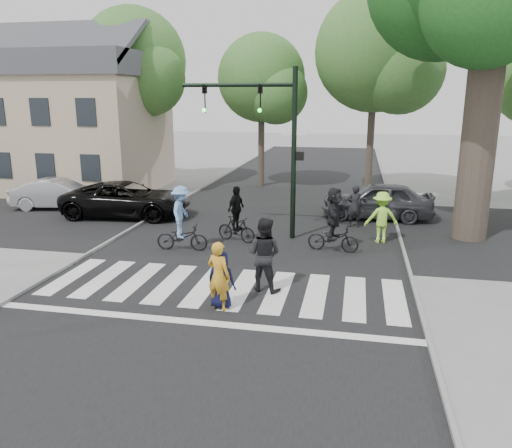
{
  "coord_description": "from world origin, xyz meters",
  "views": [
    {
      "loc": [
        3.39,
        -11.21,
        5.02
      ],
      "look_at": [
        0.5,
        3.0,
        1.3
      ],
      "focal_mm": 35.0,
      "sensor_mm": 36.0,
      "label": 1
    }
  ],
  "objects": [
    {
      "name": "ground",
      "position": [
        0.0,
        0.0,
        0.0
      ],
      "size": [
        120.0,
        120.0,
        0.0
      ],
      "primitive_type": "plane",
      "color": "gray",
      "rests_on": "ground"
    },
    {
      "name": "road_stem",
      "position": [
        0.0,
        5.0,
        0.01
      ],
      "size": [
        10.0,
        70.0,
        0.01
      ],
      "primitive_type": "cube",
      "color": "black",
      "rests_on": "ground"
    },
    {
      "name": "road_cross",
      "position": [
        0.0,
        8.0,
        0.01
      ],
      "size": [
        70.0,
        10.0,
        0.01
      ],
      "primitive_type": "cube",
      "color": "black",
      "rests_on": "ground"
    },
    {
      "name": "curb_left",
      "position": [
        -5.05,
        5.0,
        0.05
      ],
      "size": [
        0.1,
        70.0,
        0.1
      ],
      "primitive_type": "cube",
      "color": "gray",
      "rests_on": "ground"
    },
    {
      "name": "curb_right",
      "position": [
        5.05,
        5.0,
        0.05
      ],
      "size": [
        0.1,
        70.0,
        0.1
      ],
      "primitive_type": "cube",
      "color": "gray",
      "rests_on": "ground"
    },
    {
      "name": "crosswalk",
      "position": [
        0.0,
        0.66,
        0.01
      ],
      "size": [
        10.0,
        3.85,
        0.01
      ],
      "color": "silver",
      "rests_on": "ground"
    },
    {
      "name": "traffic_signal",
      "position": [
        0.35,
        6.2,
        3.9
      ],
      "size": [
        4.45,
        0.29,
        6.0
      ],
      "color": "black",
      "rests_on": "ground"
    },
    {
      "name": "bg_tree_0",
      "position": [
        -13.74,
        16.0,
        6.14
      ],
      "size": [
        5.46,
        5.2,
        8.97
      ],
      "color": "brown",
      "rests_on": "ground"
    },
    {
      "name": "bg_tree_1",
      "position": [
        -8.7,
        15.48,
        6.65
      ],
      "size": [
        6.09,
        5.8,
        9.8
      ],
      "color": "brown",
      "rests_on": "ground"
    },
    {
      "name": "bg_tree_2",
      "position": [
        -1.76,
        16.62,
        5.78
      ],
      "size": [
        5.04,
        4.8,
        8.4
      ],
      "color": "brown",
      "rests_on": "ground"
    },
    {
      "name": "bg_tree_3",
      "position": [
        4.31,
        15.27,
        6.94
      ],
      "size": [
        6.3,
        6.0,
        10.2
      ],
      "color": "brown",
      "rests_on": "ground"
    },
    {
      "name": "house",
      "position": [
        -11.49,
        13.98,
        3.8
      ],
      "size": [
        8.4,
        8.1,
        8.82
      ],
      "color": "#BEA38E",
      "rests_on": "ground"
    },
    {
      "name": "pedestrian_woman",
      "position": [
        0.27,
        -0.36,
        0.85
      ],
      "size": [
        0.72,
        0.6,
        1.7
      ],
      "primitive_type": "imported",
      "rotation": [
        0.0,
        0.0,
        2.78
      ],
      "color": "gold",
      "rests_on": "ground"
    },
    {
      "name": "pedestrian_child",
      "position": [
        0.31,
        -0.27,
        0.72
      ],
      "size": [
        0.74,
        0.52,
        1.43
      ],
      "primitive_type": "imported",
      "rotation": [
        0.0,
        0.0,
        3.04
      ],
      "color": "black",
      "rests_on": "ground"
    },
    {
      "name": "pedestrian_adult",
      "position": [
        1.11,
        1.06,
        1.0
      ],
      "size": [
        1.11,
        0.96,
        1.99
      ],
      "primitive_type": "imported",
      "rotation": [
        0.0,
        0.0,
        2.91
      ],
      "color": "black",
      "rests_on": "ground"
    },
    {
      "name": "cyclist_left",
      "position": [
        -2.22,
        4.0,
        0.95
      ],
      "size": [
        1.77,
        1.17,
        2.19
      ],
      "color": "black",
      "rests_on": "ground"
    },
    {
      "name": "cyclist_mid",
      "position": [
        -0.69,
        5.38,
        0.82
      ],
      "size": [
        1.58,
        1.0,
        1.99
      ],
      "color": "black",
      "rests_on": "ground"
    },
    {
      "name": "cyclist_right",
      "position": [
        2.73,
        4.9,
        0.96
      ],
      "size": [
        1.76,
        1.63,
        2.15
      ],
      "color": "black",
      "rests_on": "ground"
    },
    {
      "name": "car_suv",
      "position": [
        -6.2,
        8.16,
        0.75
      ],
      "size": [
        5.56,
        2.92,
        1.49
      ],
      "primitive_type": "imported",
      "rotation": [
        0.0,
        0.0,
        1.65
      ],
      "color": "black",
      "rests_on": "ground"
    },
    {
      "name": "car_silver",
      "position": [
        -9.95,
        9.01,
        0.69
      ],
      "size": [
        4.37,
        2.22,
        1.37
      ],
      "primitive_type": "imported",
      "rotation": [
        0.0,
        0.0,
        1.76
      ],
      "color": "#B3B3B9",
      "rests_on": "ground"
    },
    {
      "name": "car_grey",
      "position": [
        4.3,
        9.9,
        0.78
      ],
      "size": [
        4.59,
        1.86,
        1.56
      ],
      "primitive_type": "imported",
      "rotation": [
        0.0,
        0.0,
        -1.57
      ],
      "color": "#38393E",
      "rests_on": "ground"
    },
    {
      "name": "bystander_hivis",
      "position": [
        4.32,
        6.29,
        0.91
      ],
      "size": [
        1.29,
        0.91,
        1.82
      ],
      "primitive_type": "imported",
      "rotation": [
        0.0,
        0.0,
        3.36
      ],
      "color": "#ABF541",
      "rests_on": "ground"
    },
    {
      "name": "bystander_dark",
      "position": [
        3.37,
        8.29,
        0.84
      ],
      "size": [
        0.65,
        0.47,
        1.69
      ],
      "primitive_type": "imported",
      "rotation": [
        0.0,
        0.0,
        3.25
      ],
      "color": "black",
      "rests_on": "ground"
    }
  ]
}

